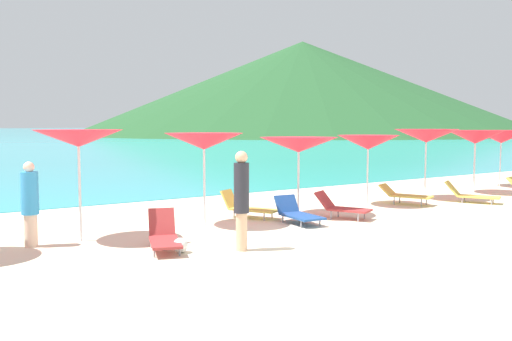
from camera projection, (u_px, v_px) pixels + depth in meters
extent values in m
cube|color=beige|center=(148.00, 199.00, 19.22)|extent=(50.00, 100.00, 0.30)
cone|color=#235128|center=(302.00, 88.00, 145.37)|extent=(118.41, 118.41, 24.33)
cylinder|color=silver|center=(80.00, 188.00, 11.42)|extent=(0.05, 0.05, 2.24)
cone|color=red|center=(78.00, 138.00, 11.34)|extent=(2.01, 2.01, 0.36)
sphere|color=silver|center=(78.00, 132.00, 11.33)|extent=(0.07, 0.07, 0.07)
cylinder|color=silver|center=(204.00, 182.00, 13.19)|extent=(0.05, 0.05, 2.13)
cone|color=red|center=(204.00, 141.00, 13.11)|extent=(1.92, 1.92, 0.40)
sphere|color=silver|center=(204.00, 136.00, 13.10)|extent=(0.07, 0.07, 0.07)
cylinder|color=silver|center=(298.00, 178.00, 14.68)|extent=(0.05, 0.05, 2.00)
cone|color=red|center=(299.00, 145.00, 14.61)|extent=(2.18, 2.18, 0.40)
sphere|color=silver|center=(299.00, 140.00, 14.60)|extent=(0.07, 0.07, 0.07)
cylinder|color=silver|center=(368.00, 172.00, 16.52)|extent=(0.05, 0.05, 2.01)
cone|color=red|center=(368.00, 142.00, 16.45)|extent=(1.91, 1.91, 0.43)
sphere|color=silver|center=(368.00, 138.00, 16.44)|extent=(0.07, 0.07, 0.07)
cylinder|color=silver|center=(425.00, 166.00, 17.91)|extent=(0.05, 0.05, 2.18)
cone|color=red|center=(426.00, 136.00, 17.83)|extent=(2.11, 2.11, 0.43)
sphere|color=silver|center=(426.00, 132.00, 17.82)|extent=(0.07, 0.07, 0.07)
cylinder|color=silver|center=(474.00, 164.00, 19.48)|extent=(0.06, 0.06, 2.12)
cone|color=red|center=(475.00, 137.00, 19.41)|extent=(2.11, 2.11, 0.47)
sphere|color=silver|center=(475.00, 133.00, 19.40)|extent=(0.07, 0.07, 0.07)
cylinder|color=silver|center=(500.00, 160.00, 21.54)|extent=(0.04, 0.04, 2.10)
cone|color=red|center=(501.00, 137.00, 21.46)|extent=(2.13, 2.13, 0.51)
sphere|color=silver|center=(501.00, 133.00, 21.45)|extent=(0.07, 0.07, 0.07)
cube|color=#D8BF4C|center=(412.00, 196.00, 16.70)|extent=(1.02, 1.33, 0.05)
cube|color=#D8BF4C|center=(387.00, 190.00, 17.11)|extent=(0.68, 0.58, 0.35)
cylinder|color=gray|center=(421.00, 203.00, 16.29)|extent=(0.04, 0.04, 0.24)
cylinder|color=gray|center=(426.00, 201.00, 16.73)|extent=(0.04, 0.04, 0.24)
cylinder|color=gray|center=(394.00, 201.00, 16.75)|extent=(0.04, 0.04, 0.24)
cylinder|color=gray|center=(400.00, 199.00, 17.18)|extent=(0.04, 0.04, 0.24)
cube|color=#D8BF4C|center=(254.00, 210.00, 14.31)|extent=(1.06, 1.36, 0.05)
cube|color=#D8BF4C|center=(229.00, 199.00, 14.64)|extent=(0.58, 0.49, 0.49)
cylinder|color=gray|center=(264.00, 217.00, 13.93)|extent=(0.04, 0.04, 0.20)
cylinder|color=gray|center=(272.00, 214.00, 14.33)|extent=(0.04, 0.04, 0.20)
cylinder|color=gray|center=(234.00, 214.00, 14.35)|extent=(0.04, 0.04, 0.20)
cylinder|color=gray|center=(242.00, 212.00, 14.74)|extent=(0.04, 0.04, 0.20)
cube|color=#A53333|center=(165.00, 242.00, 10.48)|extent=(0.91, 1.28, 0.05)
cube|color=#A53333|center=(162.00, 222.00, 11.14)|extent=(0.59, 0.46, 0.55)
cylinder|color=gray|center=(154.00, 253.00, 10.08)|extent=(0.04, 0.04, 0.17)
cylinder|color=gray|center=(180.00, 251.00, 10.20)|extent=(0.04, 0.04, 0.17)
cylinder|color=gray|center=(151.00, 244.00, 10.86)|extent=(0.04, 0.04, 0.17)
cylinder|color=gray|center=(175.00, 242.00, 10.98)|extent=(0.04, 0.04, 0.17)
cube|color=#D8BF4C|center=(479.00, 197.00, 17.08)|extent=(1.03, 1.32, 0.05)
cube|color=#D8BF4C|center=(452.00, 188.00, 17.45)|extent=(0.66, 0.62, 0.47)
cylinder|color=gray|center=(492.00, 202.00, 16.71)|extent=(0.04, 0.04, 0.17)
cylinder|color=gray|center=(493.00, 200.00, 17.11)|extent=(0.04, 0.04, 0.17)
cylinder|color=gray|center=(462.00, 200.00, 17.11)|extent=(0.04, 0.04, 0.17)
cylinder|color=gray|center=(464.00, 199.00, 17.52)|extent=(0.04, 0.04, 0.17)
cube|color=#1E478C|center=(302.00, 216.00, 13.40)|extent=(0.75, 1.24, 0.05)
cube|color=#1E478C|center=(287.00, 204.00, 14.01)|extent=(0.63, 0.35, 0.45)
cylinder|color=gray|center=(301.00, 224.00, 12.96)|extent=(0.04, 0.04, 0.18)
cylinder|color=gray|center=(320.00, 222.00, 13.21)|extent=(0.04, 0.04, 0.18)
cylinder|color=gray|center=(283.00, 219.00, 13.68)|extent=(0.04, 0.04, 0.18)
cylinder|color=gray|center=(301.00, 217.00, 13.93)|extent=(0.04, 0.04, 0.18)
cube|color=#A53333|center=(350.00, 210.00, 14.13)|extent=(0.99, 1.19, 0.05)
cube|color=#A53333|center=(325.00, 200.00, 14.46)|extent=(0.68, 0.60, 0.45)
cylinder|color=gray|center=(358.00, 217.00, 13.77)|extent=(0.04, 0.04, 0.22)
cylinder|color=gray|center=(365.00, 215.00, 14.21)|extent=(0.04, 0.04, 0.22)
cylinder|color=gray|center=(331.00, 215.00, 14.13)|extent=(0.04, 0.04, 0.22)
cylinder|color=gray|center=(338.00, 212.00, 14.57)|extent=(0.04, 0.04, 0.22)
cylinder|color=#DBAA84|center=(242.00, 232.00, 10.60)|extent=(0.22, 0.22, 0.74)
cylinder|color=#26262D|center=(241.00, 188.00, 10.53)|extent=(0.29, 0.29, 0.96)
sphere|color=#DBAA84|center=(241.00, 157.00, 10.48)|extent=(0.24, 0.24, 0.24)
cylinder|color=beige|center=(31.00, 231.00, 10.95)|extent=(0.25, 0.25, 0.65)
cylinder|color=#3399D8|center=(30.00, 193.00, 10.89)|extent=(0.34, 0.34, 0.85)
sphere|color=beige|center=(29.00, 167.00, 10.85)|extent=(0.21, 0.21, 0.21)
sphere|color=white|center=(180.00, 245.00, 10.43)|extent=(0.29, 0.29, 0.29)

